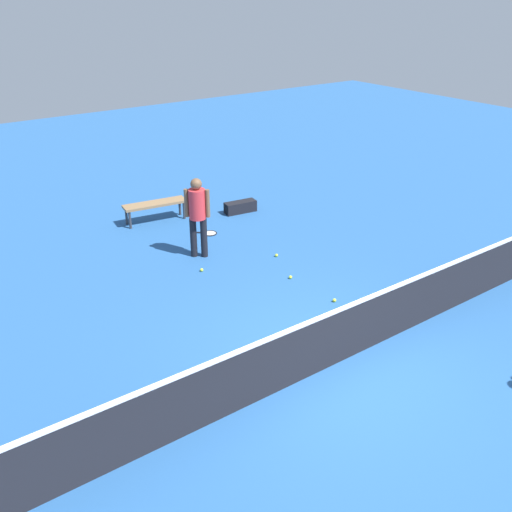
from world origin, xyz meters
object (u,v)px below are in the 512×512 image
object	(u,v)px
tennis_ball_baseline	(334,300)
courtside_bench	(155,205)
tennis_racket_near_player	(209,233)
tennis_ball_by_net	(202,270)
player_near_side	(197,211)
tennis_ball_midcourt	(277,255)
equipment_bag	(239,207)
tennis_ball_near_player	(290,277)

from	to	relation	value
tennis_ball_baseline	courtside_bench	bearing A→B (deg)	-80.65
tennis_racket_near_player	tennis_ball_by_net	distance (m)	1.88
player_near_side	tennis_ball_midcourt	distance (m)	1.89
tennis_ball_midcourt	tennis_ball_baseline	world-z (taller)	same
player_near_side	equipment_bag	bearing A→B (deg)	-142.57
player_near_side	tennis_ball_near_player	distance (m)	2.33
player_near_side	tennis_ball_by_net	size ratio (longest dim) A/B	25.76
player_near_side	tennis_ball_near_player	bearing A→B (deg)	115.71
player_near_side	tennis_ball_by_net	distance (m)	1.21
tennis_ball_by_net	tennis_ball_baseline	xyz separation A→B (m)	(-1.33, 2.42, 0.00)
tennis_ball_near_player	courtside_bench	distance (m)	4.27
tennis_ball_midcourt	courtside_bench	world-z (taller)	courtside_bench
player_near_side	tennis_racket_near_player	world-z (taller)	player_near_side
tennis_racket_near_player	player_near_side	bearing A→B (deg)	49.17
player_near_side	equipment_bag	world-z (taller)	player_near_side
tennis_ball_by_net	equipment_bag	distance (m)	3.29
tennis_ball_near_player	player_near_side	bearing A→B (deg)	-64.29
tennis_ball_by_net	equipment_bag	world-z (taller)	equipment_bag
courtside_bench	equipment_bag	bearing A→B (deg)	160.88
tennis_ball_midcourt	equipment_bag	bearing A→B (deg)	-107.10
player_near_side	tennis_ball_midcourt	xyz separation A→B (m)	(-1.29, 0.97, -0.98)
tennis_ball_by_net	tennis_ball_baseline	distance (m)	2.76
tennis_ball_baseline	courtside_bench	distance (m)	5.42
tennis_ball_baseline	tennis_ball_by_net	bearing A→B (deg)	-61.22
tennis_racket_near_player	tennis_ball_midcourt	size ratio (longest dim) A/B	8.23
tennis_ball_near_player	tennis_ball_midcourt	distance (m)	1.01
tennis_racket_near_player	tennis_ball_near_player	xyz separation A→B (m)	(-0.15, 2.80, 0.02)
tennis_ball_by_net	tennis_ball_midcourt	world-z (taller)	same
tennis_ball_baseline	equipment_bag	bearing A→B (deg)	-103.05
player_near_side	tennis_ball_midcourt	size ratio (longest dim) A/B	25.76
tennis_ball_near_player	tennis_ball_baseline	distance (m)	1.16
tennis_ball_baseline	equipment_bag	size ratio (longest dim) A/B	0.08
tennis_racket_near_player	tennis_ball_by_net	size ratio (longest dim) A/B	8.23
tennis_racket_near_player	tennis_ball_midcourt	world-z (taller)	tennis_ball_midcourt
tennis_ball_by_net	tennis_ball_midcourt	xyz separation A→B (m)	(-1.62, 0.33, 0.00)
tennis_racket_near_player	courtside_bench	size ratio (longest dim) A/B	0.35
tennis_ball_by_net	tennis_ball_midcourt	size ratio (longest dim) A/B	1.00
player_near_side	tennis_ball_by_net	xyz separation A→B (m)	(0.33, 0.64, -0.98)
tennis_ball_near_player	tennis_ball_midcourt	world-z (taller)	same
tennis_racket_near_player	tennis_ball_near_player	distance (m)	2.80
tennis_racket_near_player	tennis_ball_near_player	size ratio (longest dim) A/B	8.23
tennis_ball_by_net	tennis_racket_near_player	bearing A→B (deg)	-125.61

